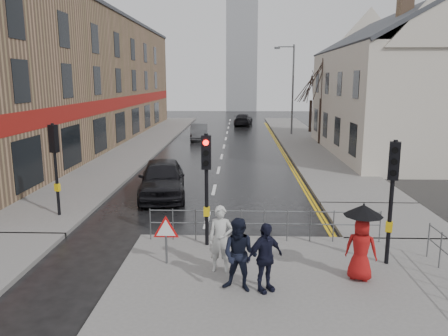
# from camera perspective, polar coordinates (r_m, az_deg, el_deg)

# --- Properties ---
(ground) EXTENTS (120.00, 120.00, 0.00)m
(ground) POSITION_cam_1_polar(r_m,az_deg,el_deg) (13.36, -3.17, -10.82)
(ground) COLOR black
(ground) RESTS_ON ground
(near_pavement) EXTENTS (10.00, 9.00, 0.14)m
(near_pavement) POSITION_cam_1_polar(r_m,az_deg,el_deg) (10.29, 12.69, -17.85)
(near_pavement) COLOR #605E5B
(near_pavement) RESTS_ON ground
(left_pavement) EXTENTS (4.00, 44.00, 0.14)m
(left_pavement) POSITION_cam_1_polar(r_m,az_deg,el_deg) (36.47, -10.17, 3.41)
(left_pavement) COLOR #605E5B
(left_pavement) RESTS_ON ground
(right_pavement) EXTENTS (4.00, 40.00, 0.14)m
(right_pavement) POSITION_cam_1_polar(r_m,az_deg,el_deg) (38.02, 10.07, 3.74)
(right_pavement) COLOR #605E5B
(right_pavement) RESTS_ON ground
(pavement_bridge_right) EXTENTS (4.00, 4.20, 0.14)m
(pavement_bridge_right) POSITION_cam_1_polar(r_m,az_deg,el_deg) (16.97, 20.39, -6.39)
(pavement_bridge_right) COLOR #605E5B
(pavement_bridge_right) RESTS_ON ground
(building_left_terrace) EXTENTS (8.00, 42.00, 10.00)m
(building_left_terrace) POSITION_cam_1_polar(r_m,az_deg,el_deg) (36.74, -19.35, 10.73)
(building_left_terrace) COLOR #936F54
(building_left_terrace) RESTS_ON ground
(building_right_cream) EXTENTS (9.00, 16.40, 10.10)m
(building_right_cream) POSITION_cam_1_polar(r_m,az_deg,el_deg) (32.20, 22.03, 10.14)
(building_right_cream) COLOR beige
(building_right_cream) RESTS_ON ground
(church_tower) EXTENTS (5.00, 5.00, 18.00)m
(church_tower) POSITION_cam_1_polar(r_m,az_deg,el_deg) (74.42, 2.31, 14.48)
(church_tower) COLOR gray
(church_tower) RESTS_ON ground
(traffic_signal_near_left) EXTENTS (0.28, 0.27, 3.40)m
(traffic_signal_near_left) POSITION_cam_1_polar(r_m,az_deg,el_deg) (12.81, -2.32, -0.28)
(traffic_signal_near_left) COLOR black
(traffic_signal_near_left) RESTS_ON near_pavement
(traffic_signal_near_right) EXTENTS (0.34, 0.33, 3.40)m
(traffic_signal_near_right) POSITION_cam_1_polar(r_m,az_deg,el_deg) (12.29, 21.17, -1.56)
(traffic_signal_near_right) COLOR black
(traffic_signal_near_right) RESTS_ON near_pavement
(traffic_signal_far_left) EXTENTS (0.34, 0.33, 3.40)m
(traffic_signal_far_left) POSITION_cam_1_polar(r_m,az_deg,el_deg) (16.90, -21.23, 1.81)
(traffic_signal_far_left) COLOR black
(traffic_signal_far_left) RESTS_ON left_pavement
(guard_railing_front) EXTENTS (7.14, 0.04, 1.00)m
(guard_railing_front) POSITION_cam_1_polar(r_m,az_deg,el_deg) (13.60, 5.28, -6.59)
(guard_railing_front) COLOR #595B5E
(guard_railing_front) RESTS_ON near_pavement
(warning_sign) EXTENTS (0.80, 0.07, 1.35)m
(warning_sign) POSITION_cam_1_polar(r_m,az_deg,el_deg) (11.97, -7.60, -8.27)
(warning_sign) COLOR #595B5E
(warning_sign) RESTS_ON near_pavement
(street_lamp) EXTENTS (1.83, 0.25, 8.00)m
(street_lamp) POSITION_cam_1_polar(r_m,az_deg,el_deg) (40.58, 8.74, 10.83)
(street_lamp) COLOR #595B5E
(street_lamp) RESTS_ON right_pavement
(tree_near) EXTENTS (2.40, 2.40, 6.58)m
(tree_near) POSITION_cam_1_polar(r_m,az_deg,el_deg) (34.89, 12.71, 11.31)
(tree_near) COLOR #2F221A
(tree_near) RESTS_ON right_pavement
(tree_far) EXTENTS (2.40, 2.40, 5.64)m
(tree_far) POSITION_cam_1_polar(r_m,az_deg,el_deg) (42.87, 11.36, 10.39)
(tree_far) COLOR #2F221A
(tree_far) RESTS_ON right_pavement
(pedestrian_a) EXTENTS (0.67, 0.47, 1.75)m
(pedestrian_a) POSITION_cam_1_polar(r_m,az_deg,el_deg) (11.45, -0.43, -9.25)
(pedestrian_a) COLOR #B8B9B5
(pedestrian_a) RESTS_ON near_pavement
(pedestrian_b) EXTENTS (1.01, 0.88, 1.77)m
(pedestrian_b) POSITION_cam_1_polar(r_m,az_deg,el_deg) (10.44, 2.08, -11.30)
(pedestrian_b) COLOR black
(pedestrian_b) RESTS_ON near_pavement
(pedestrian_with_umbrella) EXTENTS (0.96, 0.96, 1.95)m
(pedestrian_with_umbrella) POSITION_cam_1_polar(r_m,az_deg,el_deg) (11.42, 17.55, -8.71)
(pedestrian_with_umbrella) COLOR maroon
(pedestrian_with_umbrella) RESTS_ON near_pavement
(pedestrian_d) EXTENTS (1.05, 0.88, 1.68)m
(pedestrian_d) POSITION_cam_1_polar(r_m,az_deg,el_deg) (10.47, 5.36, -11.55)
(pedestrian_d) COLOR black
(pedestrian_d) RESTS_ON near_pavement
(car_parked) EXTENTS (2.59, 5.04, 1.64)m
(car_parked) POSITION_cam_1_polar(r_m,az_deg,el_deg) (19.30, -8.07, -1.35)
(car_parked) COLOR black
(car_parked) RESTS_ON ground
(car_mid) EXTENTS (1.75, 4.23, 1.36)m
(car_mid) POSITION_cam_1_polar(r_m,az_deg,el_deg) (37.57, -3.27, 4.74)
(car_mid) COLOR #3D3F41
(car_mid) RESTS_ON ground
(car_far) EXTENTS (2.29, 4.66, 1.30)m
(car_far) POSITION_cam_1_polar(r_m,az_deg,el_deg) (49.49, 2.53, 6.33)
(car_far) COLOR black
(car_far) RESTS_ON ground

